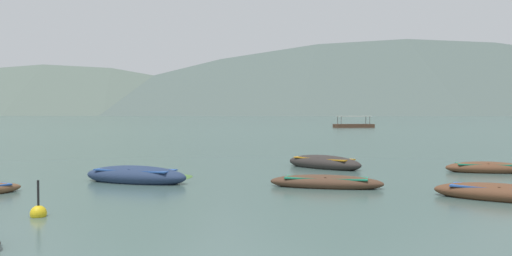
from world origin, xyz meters
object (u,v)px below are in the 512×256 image
object	(u,v)px
rowboat_2	(135,176)
ferry_0	(354,125)
rowboat_3	(326,182)
rowboat_5	(486,168)
rowboat_6	(501,193)
rowboat_0	(324,163)
mooring_buoy	(38,213)

from	to	relation	value
rowboat_2	ferry_0	bearing A→B (deg)	74.41
rowboat_3	rowboat_5	xyz separation A→B (m)	(7.95, 4.95, 0.01)
rowboat_2	rowboat_6	distance (m)	13.02
rowboat_0	rowboat_3	bearing A→B (deg)	-95.91
ferry_0	mooring_buoy	xyz separation A→B (m)	(-23.66, -88.52, -0.35)
rowboat_2	mooring_buoy	distance (m)	6.72
rowboat_0	rowboat_6	world-z (taller)	rowboat_0
rowboat_3	ferry_0	bearing A→B (deg)	79.42
rowboat_0	rowboat_2	size ratio (longest dim) A/B	0.88
rowboat_2	rowboat_5	bearing A→B (deg)	13.60
mooring_buoy	rowboat_5	bearing A→B (deg)	32.78
ferry_0	rowboat_2	bearing A→B (deg)	-105.59
rowboat_3	rowboat_5	distance (m)	9.37
rowboat_2	rowboat_3	size ratio (longest dim) A/B	1.08
rowboat_3	mooring_buoy	distance (m)	9.77
rowboat_2	rowboat_5	distance (m)	15.71
rowboat_5	mooring_buoy	bearing A→B (deg)	-147.22
rowboat_2	mooring_buoy	bearing A→B (deg)	-97.04
rowboat_0	rowboat_5	bearing A→B (deg)	-13.44
rowboat_3	mooring_buoy	bearing A→B (deg)	-146.39
rowboat_5	mooring_buoy	distance (m)	19.14
rowboat_0	rowboat_5	distance (m)	7.46
rowboat_6	rowboat_2	bearing A→B (deg)	162.91
rowboat_3	rowboat_6	size ratio (longest dim) A/B	1.05
ferry_0	mooring_buoy	size ratio (longest dim) A/B	7.67
rowboat_5	rowboat_3	bearing A→B (deg)	-148.09
rowboat_2	rowboat_3	world-z (taller)	rowboat_2
rowboat_6	ferry_0	distance (m)	86.30
rowboat_6	mooring_buoy	size ratio (longest dim) A/B	3.77
rowboat_6	mooring_buoy	distance (m)	13.57
rowboat_5	mooring_buoy	world-z (taller)	mooring_buoy
rowboat_0	rowboat_3	xyz separation A→B (m)	(-0.69, -6.69, -0.07)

